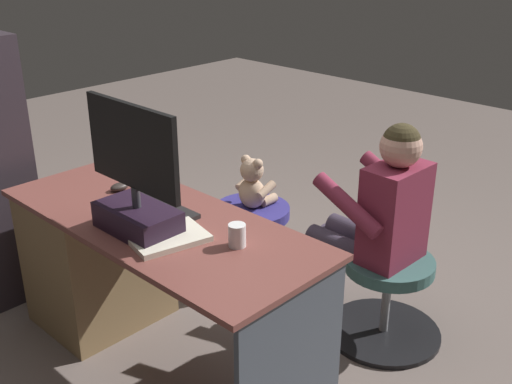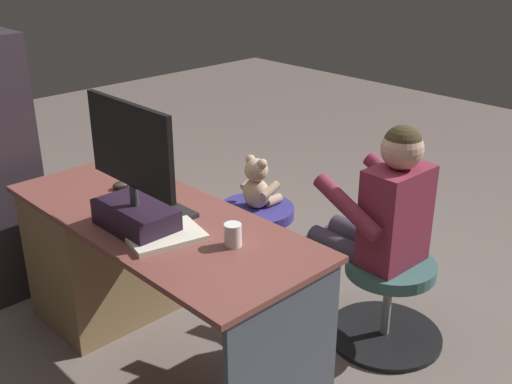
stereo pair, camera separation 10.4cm
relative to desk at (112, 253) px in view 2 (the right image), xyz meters
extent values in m
plane|color=#70625B|center=(-0.42, -0.40, -0.40)|extent=(10.00, 10.00, 0.00)
cube|color=brown|center=(-0.42, 0.00, 0.33)|extent=(1.59, 0.65, 0.03)
cube|color=olive|center=(0.11, 0.00, -0.04)|extent=(0.51, 0.60, 0.72)
cube|color=#464F5B|center=(-1.20, 0.00, -0.04)|extent=(0.02, 0.58, 0.72)
cube|color=black|center=(-0.46, 0.13, 0.40)|extent=(0.36, 0.21, 0.11)
cylinder|color=#333338|center=(-0.46, 0.13, 0.50)|extent=(0.04, 0.04, 0.09)
cube|color=black|center=(-0.46, 0.13, 0.71)|extent=(0.54, 0.02, 0.35)
cube|color=black|center=(-0.46, 0.11, 0.71)|extent=(0.50, 0.00, 0.31)
cube|color=black|center=(-0.34, -0.06, 0.35)|extent=(0.42, 0.14, 0.02)
ellipsoid|color=#2D2521|center=(-0.04, -0.07, 0.36)|extent=(0.06, 0.10, 0.04)
cylinder|color=white|center=(-0.85, -0.06, 0.39)|extent=(0.07, 0.07, 0.09)
cube|color=black|center=(-0.15, -0.04, 0.35)|extent=(0.11, 0.15, 0.02)
cube|color=silver|center=(-0.61, 0.10, 0.36)|extent=(0.28, 0.34, 0.02)
cylinder|color=black|center=(-0.16, -0.85, -0.38)|extent=(0.57, 0.57, 0.03)
cylinder|color=gray|center=(-0.16, -0.85, -0.20)|extent=(0.04, 0.04, 0.35)
cylinder|color=navy|center=(-0.16, -0.85, 0.01)|extent=(0.43, 0.43, 0.06)
ellipsoid|color=#CEAA8B|center=(-0.16, -0.85, 0.12)|extent=(0.16, 0.14, 0.17)
sphere|color=#CEAA8B|center=(-0.16, -0.85, 0.26)|extent=(0.13, 0.13, 0.13)
sphere|color=beige|center=(-0.16, -0.91, 0.25)|extent=(0.05, 0.05, 0.05)
sphere|color=#CEAA8B|center=(-0.21, -0.85, 0.31)|extent=(0.06, 0.06, 0.06)
sphere|color=#CEAA8B|center=(-0.12, -0.85, 0.31)|extent=(0.06, 0.06, 0.06)
cylinder|color=#CEAA8B|center=(-0.25, -0.88, 0.16)|extent=(0.05, 0.13, 0.09)
cylinder|color=#CEAA8B|center=(-0.08, -0.88, 0.16)|extent=(0.05, 0.13, 0.09)
cylinder|color=#CEAA8B|center=(-0.21, -0.94, 0.06)|extent=(0.06, 0.10, 0.06)
cylinder|color=#CEAA8B|center=(-0.12, -0.94, 0.06)|extent=(0.06, 0.10, 0.06)
cylinder|color=black|center=(-1.06, -0.88, -0.38)|extent=(0.57, 0.57, 0.03)
cylinder|color=gray|center=(-1.06, -0.88, -0.20)|extent=(0.04, 0.04, 0.35)
cylinder|color=#3B6562|center=(-1.06, -0.88, 0.01)|extent=(0.43, 0.43, 0.06)
cube|color=maroon|center=(-1.06, -0.88, 0.28)|extent=(0.21, 0.33, 0.48)
sphere|color=#D8A28B|center=(-1.06, -0.88, 0.61)|extent=(0.19, 0.19, 0.19)
sphere|color=#3C341E|center=(-1.06, -0.88, 0.62)|extent=(0.18, 0.18, 0.18)
cylinder|color=maroon|center=(-0.93, -0.68, 0.35)|extent=(0.38, 0.09, 0.23)
cylinder|color=maroon|center=(-0.92, -1.07, 0.35)|extent=(0.38, 0.09, 0.23)
cylinder|color=#3C3243|center=(-0.86, -0.78, 0.06)|extent=(0.42, 0.12, 0.11)
cylinder|color=#3C3243|center=(-0.65, -0.78, -0.18)|extent=(0.10, 0.10, 0.43)
cylinder|color=#3C3243|center=(-0.85, -0.96, 0.06)|extent=(0.42, 0.12, 0.11)
cylinder|color=#3C3243|center=(-0.64, -0.95, -0.18)|extent=(0.10, 0.10, 0.43)
camera|label=1|loc=(-2.40, 1.45, 1.51)|focal=43.60mm
camera|label=2|loc=(-2.47, 1.38, 1.51)|focal=43.60mm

